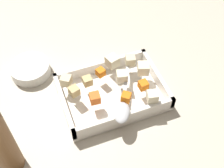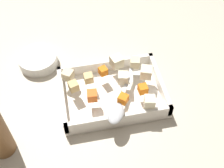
% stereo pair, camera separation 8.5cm
% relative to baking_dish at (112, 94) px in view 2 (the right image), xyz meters
% --- Properties ---
extents(ground_plane, '(4.00, 4.00, 0.00)m').
position_rel_baking_dish_xyz_m(ground_plane, '(0.00, 0.01, -0.02)').
color(ground_plane, '#BCB29E').
extents(baking_dish, '(0.30, 0.21, 0.05)m').
position_rel_baking_dish_xyz_m(baking_dish, '(0.00, 0.00, 0.00)').
color(baking_dish, white).
rests_on(baking_dish, ground_plane).
extents(carrot_chunk_heap_top, '(0.03, 0.03, 0.03)m').
position_rel_baking_dish_xyz_m(carrot_chunk_heap_top, '(-0.06, -0.03, 0.05)').
color(carrot_chunk_heap_top, orange).
rests_on(carrot_chunk_heap_top, baking_dish).
extents(carrot_chunk_near_left, '(0.03, 0.03, 0.02)m').
position_rel_baking_dish_xyz_m(carrot_chunk_near_left, '(0.02, -0.06, 0.05)').
color(carrot_chunk_near_left, orange).
rests_on(carrot_chunk_near_left, baking_dish).
extents(carrot_chunk_under_handle, '(0.03, 0.03, 0.02)m').
position_rel_baking_dish_xyz_m(carrot_chunk_under_handle, '(-0.02, 0.05, 0.05)').
color(carrot_chunk_under_handle, orange).
rests_on(carrot_chunk_under_handle, baking_dish).
extents(carrot_chunk_back_center, '(0.03, 0.03, 0.02)m').
position_rel_baking_dish_xyz_m(carrot_chunk_back_center, '(0.08, -0.04, 0.05)').
color(carrot_chunk_back_center, orange).
rests_on(carrot_chunk_back_center, baking_dish).
extents(potato_chunk_mid_right, '(0.04, 0.04, 0.03)m').
position_rel_baking_dish_xyz_m(potato_chunk_mid_right, '(0.10, 0.02, 0.05)').
color(potato_chunk_mid_right, beige).
rests_on(potato_chunk_mid_right, baking_dish).
extents(potato_chunk_mid_left, '(0.03, 0.03, 0.03)m').
position_rel_baking_dish_xyz_m(potato_chunk_mid_left, '(-0.11, 0.01, 0.05)').
color(potato_chunk_mid_left, tan).
rests_on(potato_chunk_mid_left, baking_dish).
extents(potato_chunk_corner_ne, '(0.04, 0.04, 0.03)m').
position_rel_baking_dish_xyz_m(potato_chunk_corner_ne, '(0.03, 0.01, 0.05)').
color(potato_chunk_corner_ne, beige).
rests_on(potato_chunk_corner_ne, baking_dish).
extents(potato_chunk_near_right, '(0.04, 0.04, 0.03)m').
position_rel_baking_dish_xyz_m(potato_chunk_near_right, '(0.03, 0.08, 0.05)').
color(potato_chunk_near_right, beige).
rests_on(potato_chunk_near_right, baking_dish).
extents(potato_chunk_corner_se, '(0.03, 0.03, 0.03)m').
position_rel_baking_dish_xyz_m(potato_chunk_corner_se, '(0.08, 0.06, 0.05)').
color(potato_chunk_corner_se, beige).
rests_on(potato_chunk_corner_se, baking_dish).
extents(potato_chunk_far_left, '(0.04, 0.04, 0.03)m').
position_rel_baking_dish_xyz_m(potato_chunk_far_left, '(-0.12, 0.05, 0.05)').
color(potato_chunk_far_left, beige).
rests_on(potato_chunk_far_left, baking_dish).
extents(potato_chunk_center, '(0.03, 0.03, 0.03)m').
position_rel_baking_dish_xyz_m(potato_chunk_center, '(0.09, -0.08, 0.05)').
color(potato_chunk_center, beige).
rests_on(potato_chunk_center, baking_dish).
extents(potato_chunk_far_right, '(0.03, 0.03, 0.03)m').
position_rel_baking_dish_xyz_m(potato_chunk_far_right, '(-0.06, 0.03, 0.05)').
color(potato_chunk_far_right, tan).
rests_on(potato_chunk_far_right, baking_dish).
extents(serving_spoon, '(0.13, 0.21, 0.02)m').
position_rel_baking_dish_xyz_m(serving_spoon, '(-0.00, -0.09, 0.05)').
color(serving_spoon, silver).
rests_on(serving_spoon, baking_dish).
extents(small_prep_bowl, '(0.12, 0.12, 0.04)m').
position_rel_baking_dish_xyz_m(small_prep_bowl, '(-0.21, 0.18, 0.00)').
color(small_prep_bowl, silver).
rests_on(small_prep_bowl, ground_plane).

